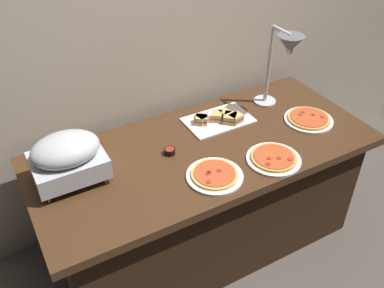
# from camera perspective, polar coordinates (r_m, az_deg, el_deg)

# --- Properties ---
(ground_plane) EXTENTS (8.00, 8.00, 0.00)m
(ground_plane) POSITION_cam_1_polar(r_m,az_deg,el_deg) (2.84, 1.47, -12.73)
(ground_plane) COLOR #4C443D
(back_wall) EXTENTS (4.40, 0.04, 2.40)m
(back_wall) POSITION_cam_1_polar(r_m,az_deg,el_deg) (2.49, -4.10, 13.89)
(back_wall) COLOR #B7A893
(back_wall) RESTS_ON ground_plane
(buffet_table) EXTENTS (1.90, 0.84, 0.76)m
(buffet_table) POSITION_cam_1_polar(r_m,az_deg,el_deg) (2.56, 1.60, -7.11)
(buffet_table) COLOR #422816
(buffet_table) RESTS_ON ground_plane
(chafing_dish) EXTENTS (0.35, 0.27, 0.26)m
(chafing_dish) POSITION_cam_1_polar(r_m,az_deg,el_deg) (2.11, -16.43, -1.62)
(chafing_dish) COLOR #B7BABF
(chafing_dish) RESTS_ON buffet_table
(heat_lamp) EXTENTS (0.15, 0.30, 0.51)m
(heat_lamp) POSITION_cam_1_polar(r_m,az_deg,el_deg) (2.49, 12.43, 12.04)
(heat_lamp) COLOR #B7BABF
(heat_lamp) RESTS_ON buffet_table
(pizza_plate_front) EXTENTS (0.29, 0.29, 0.03)m
(pizza_plate_front) POSITION_cam_1_polar(r_m,az_deg,el_deg) (2.26, 10.91, -1.91)
(pizza_plate_front) COLOR white
(pizza_plate_front) RESTS_ON buffet_table
(pizza_plate_center) EXTENTS (0.29, 0.29, 0.03)m
(pizza_plate_center) POSITION_cam_1_polar(r_m,az_deg,el_deg) (2.62, 15.39, 3.26)
(pizza_plate_center) COLOR white
(pizza_plate_center) RESTS_ON buffet_table
(pizza_plate_raised_stand) EXTENTS (0.29, 0.29, 0.03)m
(pizza_plate_raised_stand) POSITION_cam_1_polar(r_m,az_deg,el_deg) (2.12, 3.06, -4.19)
(pizza_plate_raised_stand) COLOR white
(pizza_plate_raised_stand) RESTS_ON buffet_table
(sandwich_platter) EXTENTS (0.39, 0.25, 0.06)m
(sandwich_platter) POSITION_cam_1_polar(r_m,az_deg,el_deg) (2.52, 3.63, 3.41)
(sandwich_platter) COLOR white
(sandwich_platter) RESTS_ON buffet_table
(sauce_cup_near) EXTENTS (0.06, 0.06, 0.03)m
(sauce_cup_near) POSITION_cam_1_polar(r_m,az_deg,el_deg) (2.27, -3.01, -0.95)
(sauce_cup_near) COLOR black
(sauce_cup_near) RESTS_ON buffet_table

